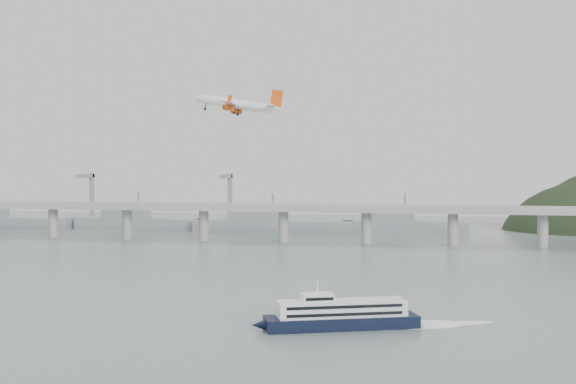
# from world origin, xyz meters

# --- Properties ---
(ground) EXTENTS (900.00, 900.00, 0.00)m
(ground) POSITION_xyz_m (0.00, 0.00, 0.00)
(ground) COLOR slate
(ground) RESTS_ON ground
(bridge) EXTENTS (800.00, 22.00, 23.90)m
(bridge) POSITION_xyz_m (-1.15, 200.00, 17.65)
(bridge) COLOR #989895
(bridge) RESTS_ON ground
(distant_fleet) EXTENTS (453.00, 60.90, 40.00)m
(distant_fleet) POSITION_xyz_m (-155.36, 265.08, 6.22)
(distant_fleet) COLOR gray
(distant_fleet) RESTS_ON ground
(ferry) EXTENTS (70.54, 32.54, 13.89)m
(ferry) POSITION_xyz_m (32.37, -33.44, 3.77)
(ferry) COLOR black
(ferry) RESTS_ON ground
(airliner) EXTENTS (40.84, 36.93, 10.95)m
(airliner) POSITION_xyz_m (-24.09, 65.62, 72.94)
(airliner) COLOR white
(airliner) RESTS_ON ground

